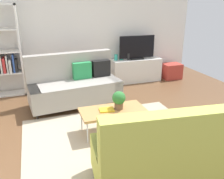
{
  "coord_description": "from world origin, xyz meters",
  "views": [
    {
      "loc": [
        -1.2,
        -3.5,
        2.12
      ],
      "look_at": [
        0.09,
        0.32,
        0.65
      ],
      "focal_mm": 38.43,
      "sensor_mm": 36.0,
      "label": 1
    }
  ],
  "objects": [
    {
      "name": "vase_0",
      "position": [
        0.94,
        2.51,
        0.72
      ],
      "size": [
        0.09,
        0.09,
        0.16
      ],
      "primitive_type": "cylinder",
      "color": "#33B29E",
      "rests_on": "tv_console"
    },
    {
      "name": "area_rug",
      "position": [
        -0.06,
        -0.23,
        0.01
      ],
      "size": [
        2.9,
        2.2,
        0.01
      ],
      "primitive_type": "cube",
      "color": "tan",
      "rests_on": "ground_plane"
    },
    {
      "name": "table_book_0",
      "position": [
        -0.12,
        -0.02,
        0.43
      ],
      "size": [
        0.26,
        0.21,
        0.02
      ],
      "primitive_type": "cube",
      "rotation": [
        0.0,
        0.0,
        -0.13
      ],
      "color": "gold",
      "rests_on": "coffee_table"
    },
    {
      "name": "tv",
      "position": [
        1.52,
        2.44,
        0.95
      ],
      "size": [
        1.0,
        0.2,
        0.64
      ],
      "color": "black",
      "rests_on": "tv_console"
    },
    {
      "name": "potted_plant",
      "position": [
        0.09,
        -0.02,
        0.59
      ],
      "size": [
        0.23,
        0.23,
        0.31
      ],
      "color": "brown",
      "rests_on": "coffee_table"
    },
    {
      "name": "tv_console",
      "position": [
        1.52,
        2.46,
        0.32
      ],
      "size": [
        1.4,
        0.44,
        0.64
      ],
      "primitive_type": "cube",
      "color": "silver",
      "rests_on": "ground_plane"
    },
    {
      "name": "vase_1",
      "position": [
        1.09,
        2.51,
        0.71
      ],
      "size": [
        0.12,
        0.12,
        0.14
      ],
      "primitive_type": "cylinder",
      "color": "#33B29E",
      "rests_on": "tv_console"
    },
    {
      "name": "wall_far",
      "position": [
        0.0,
        2.8,
        1.45
      ],
      "size": [
        6.4,
        0.12,
        2.9
      ],
      "primitive_type": "cube",
      "color": "white",
      "rests_on": "ground_plane"
    },
    {
      "name": "storage_trunk",
      "position": [
        2.62,
        2.36,
        0.22
      ],
      "size": [
        0.52,
        0.4,
        0.44
      ],
      "primitive_type": "cube",
      "color": "#B2382D",
      "rests_on": "ground_plane"
    },
    {
      "name": "coffee_table",
      "position": [
        -0.01,
        -0.03,
        0.39
      ],
      "size": [
        1.1,
        0.56,
        0.42
      ],
      "color": "#B7844C",
      "rests_on": "ground_plane"
    },
    {
      "name": "ground_plane",
      "position": [
        0.0,
        0.0,
        0.0
      ],
      "size": [
        7.68,
        7.68,
        0.0
      ],
      "primitive_type": "plane",
      "color": "brown"
    },
    {
      "name": "couch_beige",
      "position": [
        -0.4,
        1.39,
        0.45
      ],
      "size": [
        1.98,
        1.04,
        1.1
      ],
      "rotation": [
        0.0,
        0.0,
        3.25
      ],
      "color": "gray",
      "rests_on": "ground_plane"
    },
    {
      "name": "couch_green",
      "position": [
        0.26,
        -1.45,
        0.45
      ],
      "size": [
        1.98,
        1.05,
        1.1
      ],
      "rotation": [
        0.0,
        0.0,
        -0.11
      ],
      "color": "#C1CC51",
      "rests_on": "ground_plane"
    },
    {
      "name": "bottle_0",
      "position": [
        1.27,
        2.42,
        0.73
      ],
      "size": [
        0.06,
        0.06,
        0.18
      ],
      "primitive_type": "cylinder",
      "color": "#262626",
      "rests_on": "tv_console"
    }
  ]
}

